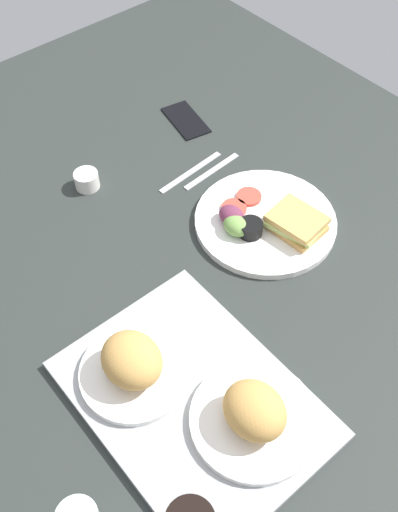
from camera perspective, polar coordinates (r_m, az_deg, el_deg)
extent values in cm
cube|color=#282D2B|center=(123.86, 1.66, -1.44)|extent=(190.00, 150.00, 3.00)
cube|color=#9EA0A3|center=(106.24, -0.61, -13.57)|extent=(45.22, 33.31, 1.60)
cylinder|color=white|center=(103.48, 5.29, -15.36)|extent=(21.76, 21.76, 1.40)
ellipsoid|color=tan|center=(99.19, 5.36, -14.52)|extent=(11.18, 9.66, 7.62)
cylinder|color=white|center=(107.45, -6.19, -11.04)|extent=(19.60, 19.60, 1.40)
ellipsoid|color=tan|center=(103.36, -6.47, -9.86)|extent=(11.61, 10.02, 7.91)
cylinder|color=white|center=(130.47, 6.38, 3.34)|extent=(30.88, 30.88, 1.60)
cube|color=tan|center=(128.27, 9.25, 2.80)|extent=(11.74, 9.92, 1.40)
cube|color=#B2C66B|center=(127.39, 9.32, 3.16)|extent=(12.86, 11.41, 1.00)
cube|color=tan|center=(126.51, 9.39, 3.53)|extent=(12.06, 10.34, 1.40)
cylinder|color=#D14738|center=(133.58, 4.81, 5.69)|extent=(5.60, 5.60, 0.80)
cylinder|color=#D14738|center=(130.87, 3.38, 4.59)|extent=(5.60, 5.60, 0.80)
cylinder|color=black|center=(125.69, 4.96, 2.67)|extent=(5.20, 5.20, 3.00)
cylinder|color=#EFEACC|center=(124.87, 5.00, 3.00)|extent=(4.26, 4.26, 0.60)
ellipsoid|color=#729E4C|center=(125.55, 3.58, 2.92)|extent=(6.00, 4.80, 3.60)
ellipsoid|color=#6B2D47|center=(127.45, 3.14, 3.90)|extent=(6.00, 4.80, 3.60)
cylinder|color=silver|center=(139.28, -10.72, 7.17)|extent=(5.60, 5.60, 4.00)
cube|color=#B7B7BC|center=(141.70, 1.24, 8.17)|extent=(2.43, 17.05, 0.50)
cube|color=#B7B7BC|center=(141.45, -0.80, 8.08)|extent=(2.76, 19.05, 0.50)
cube|color=black|center=(155.99, -1.28, 12.96)|extent=(15.55, 9.95, 0.80)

